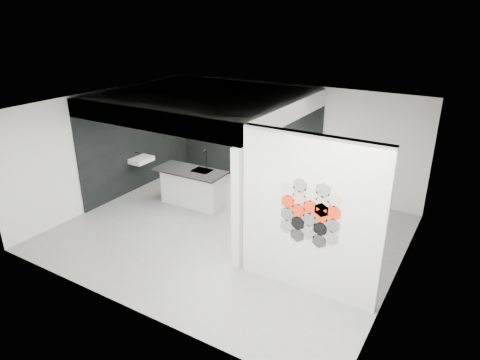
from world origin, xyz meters
The scene contains 17 objects.
floor centered at (0.00, 0.00, -0.01)m, with size 7.00×6.00×0.01m, color slate.
partition_panel centered at (2.23, -1.00, 1.40)m, with size 2.45×0.15×2.80m, color silver.
bay_clad_back centered at (-1.30, 2.97, 1.18)m, with size 4.40×0.04×2.35m, color black.
bay_clad_left centered at (-3.47, 1.00, 1.18)m, with size 0.04×4.00×2.35m, color black.
bulkhead centered at (-1.30, 1.00, 2.55)m, with size 4.40×4.00×0.40m, color silver.
corner_column centered at (0.82, -1.00, 1.18)m, with size 0.16×0.16×2.35m, color silver.
fascia_beam centered at (-1.30, -0.92, 2.55)m, with size 4.40×0.16×0.40m, color silver.
wall_basin centered at (-3.24, 0.80, 0.85)m, with size 0.40×0.60×0.12m, color silver.
display_shelf centered at (-1.20, 2.87, 1.30)m, with size 3.00×0.15×0.04m, color black.
kitchen_island centered at (-1.54, 0.75, 0.48)m, with size 1.79×0.83×1.42m.
stockpot centered at (-2.27, 2.87, 1.41)m, with size 0.23×0.23×0.19m, color black.
kettle centered at (0.08, 2.87, 1.39)m, with size 0.18×0.18×0.15m, color black.
glass_bowl centered at (0.15, 2.87, 1.37)m, with size 0.13×0.13×0.09m, color gray.
glass_vase centered at (0.15, 2.87, 1.39)m, with size 0.10×0.10×0.14m, color gray.
bottle_dark centered at (-1.26, 2.87, 1.39)m, with size 0.05×0.05×0.14m, color black.
utensil_cup centered at (-1.84, 2.87, 1.37)m, with size 0.08×0.08×0.09m, color black.
hex_tile_cluster centered at (2.26, -1.09, 1.50)m, with size 1.04×0.02×1.16m.
Camera 1 is at (4.48, -6.96, 4.59)m, focal length 32.00 mm.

